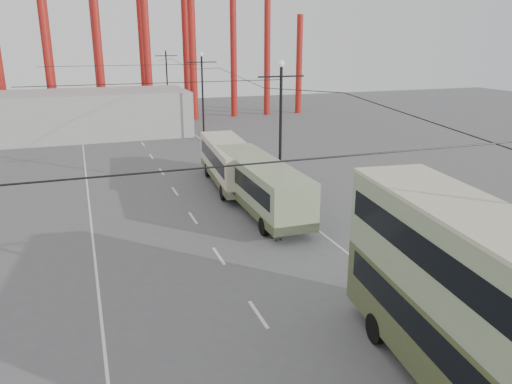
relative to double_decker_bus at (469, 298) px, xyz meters
name	(u,v)px	position (x,y,z in m)	size (l,w,h in m)	color
ground	(326,368)	(-3.27, 2.48, -3.36)	(160.00, 160.00, 0.00)	#545557
road_markings	(183,200)	(-4.13, 22.18, -3.35)	(12.52, 120.00, 0.01)	silver
lamp_post_mid	(280,132)	(2.33, 20.48, 1.32)	(3.20, 0.44, 9.32)	black
lamp_post_far	(203,97)	(2.33, 42.48, 1.32)	(3.20, 0.44, 9.32)	black
lamp_post_distant	(167,81)	(2.33, 64.48, 1.32)	(3.20, 0.44, 9.32)	black
fairground_shed	(89,114)	(-9.27, 49.48, -0.86)	(22.00, 10.00, 5.00)	#979792
double_decker_bus	(469,298)	(0.00, 0.00, 0.00)	(4.13, 11.41, 5.99)	#3F4726
single_decker_green	(260,184)	(0.11, 18.28, -1.50)	(2.71, 11.63, 3.28)	gray
single_decker_cream	(229,162)	(-0.06, 24.60, -1.52)	(3.46, 10.67, 3.26)	beige
pedestrian	(279,226)	(-0.63, 13.30, -2.47)	(0.65, 0.42, 1.77)	black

